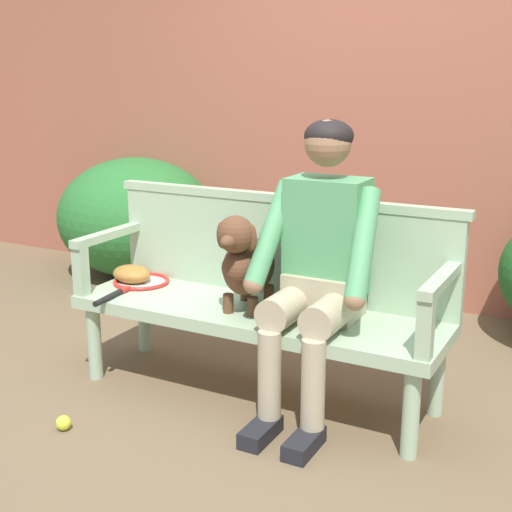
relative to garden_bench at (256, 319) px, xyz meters
The scene contains 12 objects.
ground_plane 0.38m from the garden_bench, ahead, with size 40.00×40.00×0.00m, color brown.
brick_garden_fence 2.08m from the garden_bench, 90.00° to the left, with size 8.00×0.30×2.75m, color #9E5642.
hedge_bush_far_right 2.26m from the garden_bench, 141.42° to the left, with size 1.17×1.13×0.89m, color #286B2D.
garden_bench is the anchor object (origin of this frame).
bench_backrest 0.39m from the garden_bench, 90.00° to the left, with size 1.81×0.06×0.50m.
bench_armrest_left_end 0.89m from the garden_bench, behind, with size 0.06×0.53×0.28m.
bench_armrest_right_end 0.89m from the garden_bench, ahead, with size 0.06×0.53×0.28m.
person_seated 0.46m from the garden_bench, ahead, with size 0.56×0.67×1.31m.
dog_on_bench 0.29m from the garden_bench, 120.43° to the right, with size 0.25×0.47×0.46m.
tennis_racket 0.71m from the garden_bench, behind, with size 0.32×0.57×0.03m.
baseball_glove 0.77m from the garden_bench, behind, with size 0.22×0.17×0.09m, color #9E6B2D.
tennis_ball 0.96m from the garden_bench, 129.54° to the right, with size 0.07×0.07×0.07m, color #CCDB33.
Camera 1 is at (1.46, -2.74, 1.50)m, focal length 49.56 mm.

